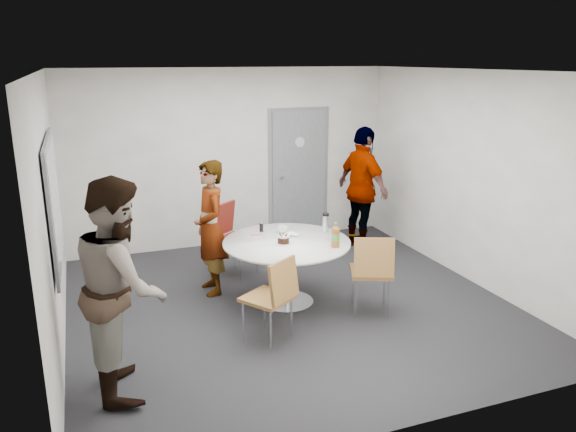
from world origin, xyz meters
name	(u,v)px	position (x,y,z in m)	size (l,w,h in m)	color
floor	(289,304)	(0.00, 0.00, 0.00)	(5.00, 5.00, 0.00)	black
ceiling	(289,71)	(0.00, 0.00, 2.70)	(5.00, 5.00, 0.00)	silver
wall_back	(231,158)	(0.00, 2.50, 1.35)	(5.00, 5.00, 0.00)	#B3B2AA
wall_left	(50,215)	(-2.50, 0.00, 1.35)	(5.00, 5.00, 0.00)	#B3B2AA
wall_right	(472,178)	(2.50, 0.00, 1.35)	(5.00, 5.00, 0.00)	#B3B2AA
wall_front	(411,270)	(0.00, -2.50, 1.35)	(5.00, 5.00, 0.00)	#B3B2AA
door	(299,174)	(1.10, 2.48, 1.03)	(1.02, 0.17, 2.12)	slate
whiteboard	(54,200)	(-2.46, 0.20, 1.45)	(0.04, 1.90, 1.25)	slate
table	(289,250)	(0.01, 0.05, 0.67)	(1.49, 1.49, 1.06)	white
chair_near_left	(274,292)	(-0.47, -0.82, 0.56)	(0.62, 0.63, 0.92)	brown
chair_near_right	(372,267)	(0.76, -0.61, 0.59)	(0.60, 0.63, 0.96)	brown
chair_far	(231,231)	(-0.38, 1.21, 0.60)	(0.67, 0.68, 0.98)	maroon
person_main	(210,228)	(-0.76, 0.70, 0.83)	(0.61, 0.40, 1.66)	#A5C6EA
person_left	(121,286)	(-1.95, -1.10, 0.96)	(0.93, 0.72, 1.91)	white
person_right	(363,189)	(1.77, 1.56, 0.93)	(1.09, 0.46, 1.86)	black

